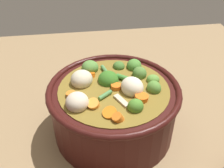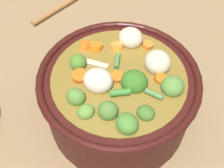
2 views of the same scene
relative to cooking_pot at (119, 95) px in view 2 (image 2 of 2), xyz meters
The scene contains 2 objects.
ground_plane 0.07m from the cooking_pot, 64.50° to the right, with size 1.10×1.10×0.00m, color #8C704C.
cooking_pot is the anchor object (origin of this frame).
Camera 2 is at (0.23, 0.21, 0.50)m, focal length 47.43 mm.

